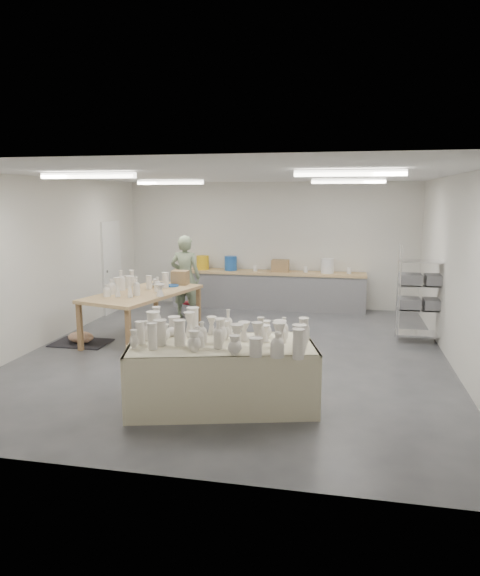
% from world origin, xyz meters
% --- Properties ---
extents(room, '(8.00, 8.02, 3.00)m').
position_xyz_m(room, '(-0.11, 0.08, 2.06)').
color(room, '#424449').
rests_on(room, ground).
extents(back_counter, '(4.60, 0.60, 1.24)m').
position_xyz_m(back_counter, '(-0.01, 3.68, 0.49)').
color(back_counter, tan).
rests_on(back_counter, ground).
extents(wire_shelf, '(0.88, 0.48, 1.80)m').
position_xyz_m(wire_shelf, '(3.20, 1.40, 0.92)').
color(wire_shelf, silver).
rests_on(wire_shelf, ground).
extents(drying_table, '(2.54, 1.68, 1.19)m').
position_xyz_m(drying_table, '(0.30, -2.23, 0.47)').
color(drying_table, olive).
rests_on(drying_table, ground).
extents(work_table, '(1.76, 2.61, 1.27)m').
position_xyz_m(work_table, '(-1.89, 0.65, 0.89)').
color(work_table, tan).
rests_on(work_table, ground).
extents(rug, '(1.00, 0.70, 0.02)m').
position_xyz_m(rug, '(-2.90, 0.01, 0.01)').
color(rug, black).
rests_on(rug, ground).
extents(cat, '(0.55, 0.44, 0.21)m').
position_xyz_m(cat, '(-2.88, -0.00, 0.12)').
color(cat, white).
rests_on(cat, rug).
extents(potter, '(0.68, 0.45, 1.83)m').
position_xyz_m(potter, '(-1.62, 2.35, 0.92)').
color(potter, gray).
rests_on(potter, ground).
extents(red_stool, '(0.34, 0.34, 0.30)m').
position_xyz_m(red_stool, '(-1.62, 2.62, 0.27)').
color(red_stool, red).
rests_on(red_stool, ground).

